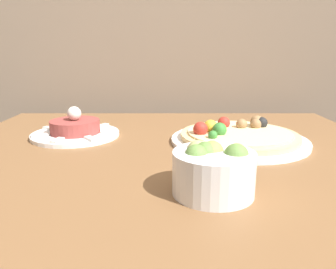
% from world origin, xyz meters
% --- Properties ---
extents(dining_table, '(1.04, 0.85, 0.77)m').
position_xyz_m(dining_table, '(0.00, 0.42, 0.65)').
color(dining_table, brown).
rests_on(dining_table, ground_plane).
extents(pizza_plate, '(0.33, 0.33, 0.05)m').
position_xyz_m(pizza_plate, '(0.17, 0.48, 0.78)').
color(pizza_plate, white).
rests_on(pizza_plate, dining_table).
extents(tartare_plate, '(0.22, 0.22, 0.08)m').
position_xyz_m(tartare_plate, '(-0.24, 0.53, 0.79)').
color(tartare_plate, white).
rests_on(tartare_plate, dining_table).
extents(small_bowl, '(0.13, 0.13, 0.08)m').
position_xyz_m(small_bowl, '(0.07, 0.18, 0.81)').
color(small_bowl, white).
rests_on(small_bowl, dining_table).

